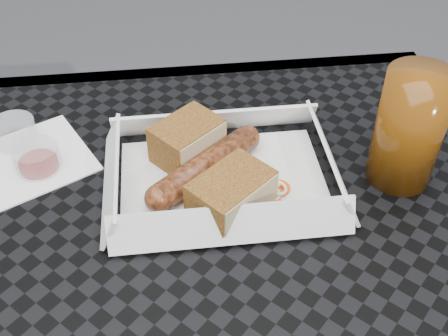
# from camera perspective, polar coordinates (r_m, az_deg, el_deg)

# --- Properties ---
(food_tray) EXTENTS (0.22, 0.15, 0.00)m
(food_tray) POSITION_cam_1_polar(r_m,az_deg,el_deg) (0.61, -0.11, -1.32)
(food_tray) COLOR white
(food_tray) RESTS_ON patio_table
(bratwurst) EXTENTS (0.13, 0.12, 0.03)m
(bratwurst) POSITION_cam_1_polar(r_m,az_deg,el_deg) (0.60, -1.90, 0.13)
(bratwurst) COLOR brown
(bratwurst) RESTS_ON food_tray
(bread_near) EXTENTS (0.09, 0.09, 0.05)m
(bread_near) POSITION_cam_1_polar(r_m,az_deg,el_deg) (0.63, -3.75, 2.80)
(bread_near) COLOR brown
(bread_near) RESTS_ON food_tray
(bread_far) EXTENTS (0.10, 0.09, 0.04)m
(bread_far) POSITION_cam_1_polar(r_m,az_deg,el_deg) (0.57, 0.74, -2.65)
(bread_far) COLOR brown
(bread_far) RESTS_ON food_tray
(veg_garnish) EXTENTS (0.03, 0.03, 0.00)m
(veg_garnish) POSITION_cam_1_polar(r_m,az_deg,el_deg) (0.59, 5.15, -2.92)
(veg_garnish) COLOR #F94F0A
(veg_garnish) RESTS_ON food_tray
(napkin) EXTENTS (0.16, 0.16, 0.00)m
(napkin) POSITION_cam_1_polar(r_m,az_deg,el_deg) (0.68, -18.83, 0.82)
(napkin) COLOR white
(napkin) RESTS_ON patio_table
(condiment_cup_sauce) EXTENTS (0.05, 0.05, 0.03)m
(condiment_cup_sauce) POSITION_cam_1_polar(r_m,az_deg,el_deg) (0.65, -18.45, 0.90)
(condiment_cup_sauce) COLOR maroon
(condiment_cup_sauce) RESTS_ON patio_table
(condiment_cup_empty) EXTENTS (0.05, 0.05, 0.03)m
(condiment_cup_empty) POSITION_cam_1_polar(r_m,az_deg,el_deg) (0.70, -20.50, 3.39)
(condiment_cup_empty) COLOR silver
(condiment_cup_empty) RESTS_ON patio_table
(drink_glass) EXTENTS (0.07, 0.07, 0.13)m
(drink_glass) POSITION_cam_1_polar(r_m,az_deg,el_deg) (0.61, 18.32, 3.82)
(drink_glass) COLOR #603008
(drink_glass) RESTS_ON patio_table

